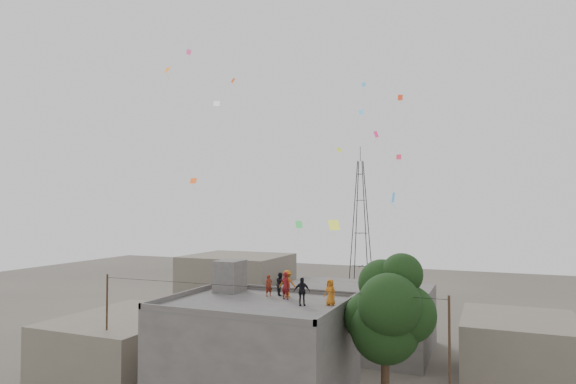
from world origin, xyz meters
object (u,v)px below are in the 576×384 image
at_px(stair_head_box, 230,276).
at_px(tree, 388,311).
at_px(person_red_adult, 286,286).
at_px(transmission_tower, 361,226).
at_px(person_dark_adult, 302,291).

distance_m(stair_head_box, tree, 10.80).
bearing_deg(person_red_adult, stair_head_box, 1.55).
height_order(transmission_tower, person_red_adult, transmission_tower).
bearing_deg(person_dark_adult, person_red_adult, 107.60).
distance_m(tree, person_dark_adult, 4.76).
bearing_deg(transmission_tower, person_dark_adult, -80.46).
bearing_deg(tree, person_dark_adult, -175.44).
bearing_deg(stair_head_box, transmission_tower, 91.23).
bearing_deg(person_dark_adult, transmission_tower, 68.34).
bearing_deg(transmission_tower, person_red_adult, -82.38).
height_order(stair_head_box, tree, tree).
relative_size(stair_head_box, tree, 0.22).
height_order(stair_head_box, person_dark_adult, stair_head_box).
bearing_deg(stair_head_box, tree, -10.74).
distance_m(tree, person_red_adult, 6.35).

